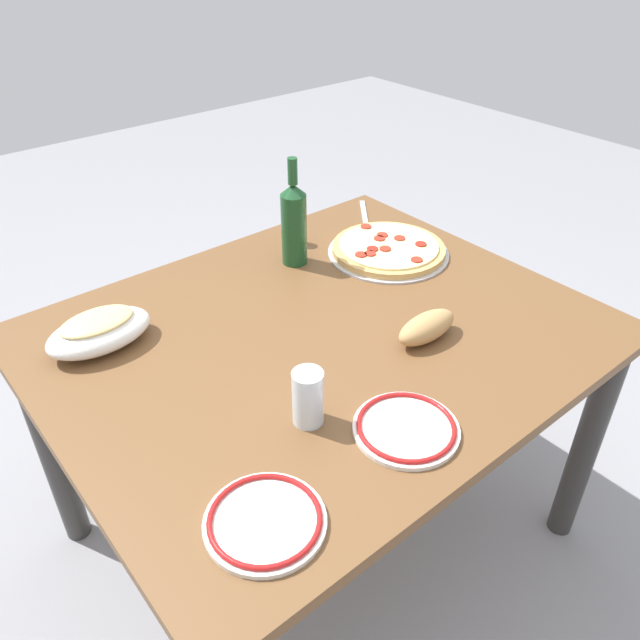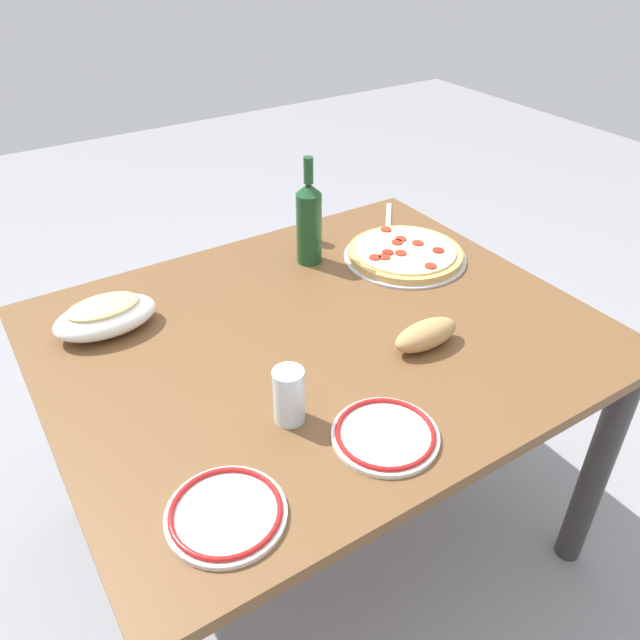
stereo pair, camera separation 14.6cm
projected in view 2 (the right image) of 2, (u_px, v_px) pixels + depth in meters
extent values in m
plane|color=gray|center=(320.00, 528.00, 1.90)|extent=(8.00, 8.00, 0.00)
cube|color=brown|center=(320.00, 336.00, 1.48)|extent=(1.26, 1.04, 0.03)
cylinder|color=#33302D|center=(597.00, 468.00, 1.63)|extent=(0.07, 0.07, 0.71)
cylinder|color=#33302D|center=(63.00, 425.00, 1.76)|extent=(0.07, 0.07, 0.71)
cylinder|color=#33302D|center=(384.00, 306.00, 2.26)|extent=(0.07, 0.07, 0.71)
cylinder|color=#B7B7BC|center=(405.00, 257.00, 1.76)|extent=(0.35, 0.35, 0.01)
cylinder|color=tan|center=(405.00, 253.00, 1.76)|extent=(0.32, 0.32, 0.02)
cylinder|color=beige|center=(405.00, 250.00, 1.75)|extent=(0.28, 0.28, 0.01)
cylinder|color=maroon|center=(438.00, 250.00, 1.74)|extent=(0.03, 0.03, 0.00)
cylinder|color=#B22D1E|center=(418.00, 243.00, 1.77)|extent=(0.03, 0.03, 0.00)
cylinder|color=#B22D1E|center=(384.00, 257.00, 1.70)|extent=(0.03, 0.03, 0.00)
cylinder|color=#B22D1E|center=(431.00, 266.00, 1.66)|extent=(0.03, 0.03, 0.00)
cylinder|color=maroon|center=(388.00, 252.00, 1.73)|extent=(0.03, 0.03, 0.00)
cylinder|color=#B22D1E|center=(397.00, 242.00, 1.78)|extent=(0.03, 0.03, 0.00)
cylinder|color=#B22D1E|center=(401.00, 239.00, 1.79)|extent=(0.03, 0.03, 0.00)
cylinder|color=#B22D1E|center=(375.00, 257.00, 1.70)|extent=(0.03, 0.03, 0.00)
cylinder|color=#B22D1E|center=(386.00, 229.00, 1.84)|extent=(0.03, 0.03, 0.00)
cylinder|color=#B22D1E|center=(401.00, 253.00, 1.72)|extent=(0.03, 0.03, 0.00)
ellipsoid|color=white|center=(106.00, 317.00, 1.46)|extent=(0.24, 0.15, 0.07)
ellipsoid|color=#AD2819|center=(105.00, 313.00, 1.45)|extent=(0.20, 0.12, 0.03)
ellipsoid|color=#EFD684|center=(103.00, 306.00, 1.44)|extent=(0.17, 0.10, 0.02)
cylinder|color=#194723|center=(309.00, 228.00, 1.70)|extent=(0.07, 0.07, 0.20)
cone|color=#194723|center=(309.00, 189.00, 1.63)|extent=(0.07, 0.07, 0.03)
cylinder|color=#194723|center=(308.00, 170.00, 1.60)|extent=(0.03, 0.03, 0.07)
cylinder|color=silver|center=(289.00, 396.00, 1.19)|extent=(0.06, 0.06, 0.12)
cylinder|color=white|center=(226.00, 515.00, 1.03)|extent=(0.20, 0.20, 0.01)
torus|color=red|center=(226.00, 511.00, 1.03)|extent=(0.19, 0.19, 0.01)
cylinder|color=white|center=(385.00, 436.00, 1.18)|extent=(0.21, 0.21, 0.01)
torus|color=red|center=(385.00, 433.00, 1.18)|extent=(0.19, 0.19, 0.01)
ellipsoid|color=tan|center=(426.00, 335.00, 1.41)|extent=(0.17, 0.07, 0.06)
cylinder|color=silver|center=(311.00, 230.00, 1.83)|extent=(0.04, 0.04, 0.07)
cylinder|color=#B7B7BC|center=(311.00, 216.00, 1.80)|extent=(0.04, 0.04, 0.01)
cube|color=#B7B7BC|center=(389.00, 215.00, 1.99)|extent=(0.12, 0.14, 0.00)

